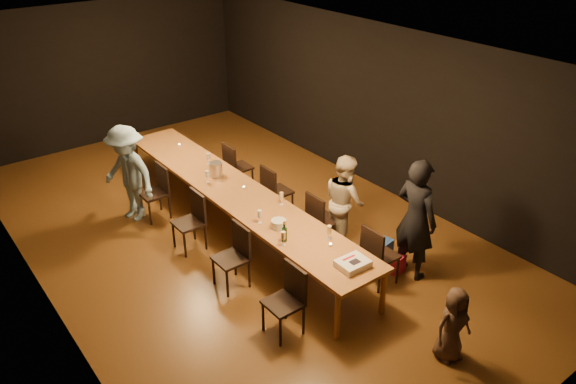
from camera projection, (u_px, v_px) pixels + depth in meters
ground at (236, 230)px, 9.24m from camera, size 10.00×10.00×0.00m
room_shell at (230, 111)px, 8.26m from camera, size 6.04×10.04×3.02m
table at (235, 193)px, 8.91m from camera, size 0.90×6.00×0.75m
chair_right_0 at (380, 255)px, 7.80m from camera, size 0.42×0.42×0.93m
chair_right_1 at (324, 220)px, 8.64m from camera, size 0.42×0.42×0.93m
chair_right_2 at (278, 191)px, 9.47m from camera, size 0.42×0.42×0.93m
chair_right_3 at (239, 167)px, 10.31m from camera, size 0.42×0.42×0.93m
chair_left_0 at (283, 303)px, 6.88m from camera, size 0.42×0.42×0.93m
chair_left_1 at (231, 258)px, 7.72m from camera, size 0.42×0.42×0.93m
chair_left_2 at (188, 222)px, 8.56m from camera, size 0.42×0.42×0.93m
chair_left_3 at (154, 193)px, 9.40m from camera, size 0.42×0.42×0.93m
woman_birthday at (416, 219)px, 7.79m from camera, size 0.46×0.68×1.81m
woman_tan at (345, 201)px, 8.58m from camera, size 0.74×0.85×1.50m
man_blue at (128, 174)px, 9.22m from camera, size 0.92×1.21×1.66m
child at (453, 324)px, 6.50m from camera, size 0.53×0.39×0.98m
gift_bag_red at (398, 264)px, 8.15m from camera, size 0.25×0.16×0.28m
gift_bag_blue at (383, 251)px, 8.41m from camera, size 0.30×0.22×0.34m
birthday_cake at (353, 264)px, 7.04m from camera, size 0.40×0.32×0.09m
plate_stack at (279, 224)px, 7.85m from camera, size 0.28×0.28×0.12m
champagne_bottle at (284, 231)px, 7.51m from camera, size 0.08×0.08×0.31m
ice_bucket at (216, 169)px, 9.28m from camera, size 0.24×0.24×0.24m
wineglass_0 at (283, 238)px, 7.45m from camera, size 0.06×0.06×0.21m
wineglass_1 at (329, 232)px, 7.58m from camera, size 0.06×0.06×0.21m
wineglass_2 at (260, 217)px, 7.95m from camera, size 0.06×0.06×0.21m
wineglass_3 at (281, 199)px, 8.42m from camera, size 0.06×0.06×0.21m
wineglass_4 at (207, 176)px, 9.08m from camera, size 0.06×0.06×0.21m
wineglass_5 at (208, 159)px, 9.68m from camera, size 0.06×0.06×0.21m
tealight_near at (330, 245)px, 7.47m from camera, size 0.05×0.05×0.03m
tealight_mid at (244, 188)px, 8.93m from camera, size 0.05×0.05×0.03m
tealight_far at (179, 145)px, 10.44m from camera, size 0.05×0.05×0.03m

